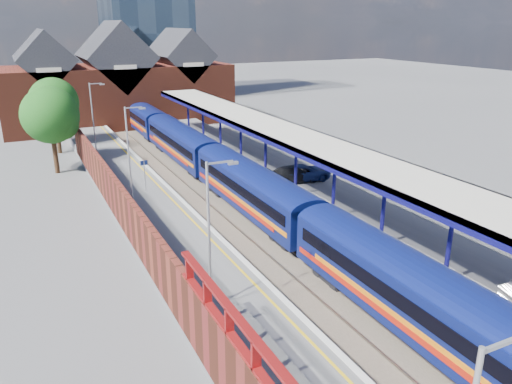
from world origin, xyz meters
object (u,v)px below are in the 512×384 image
platform_sign (145,170)px  lamp_post_b (212,228)px  lamp_post_c (130,149)px  lamp_post_d (94,114)px  parked_car_dark (294,174)px  parked_car_blue (304,173)px  train (212,161)px

platform_sign → lamp_post_b: bearing=-94.3°
lamp_post_c → platform_sign: lamp_post_c is taller
lamp_post_d → platform_sign: 14.25m
lamp_post_c → lamp_post_d: (0.00, 16.00, 0.00)m
lamp_post_c → parked_car_dark: size_ratio=1.51×
lamp_post_b → lamp_post_c: same height
lamp_post_c → platform_sign: bearing=55.7°
lamp_post_b → platform_sign: bearing=85.7°
parked_car_dark → parked_car_blue: parked_car_dark is taller
parked_car_blue → lamp_post_c: bearing=92.5°
lamp_post_c → parked_car_blue: lamp_post_c is taller
lamp_post_c → platform_sign: (1.36, 2.00, -2.30)m
train → parked_car_blue: 8.03m
platform_sign → lamp_post_d: bearing=95.6°
lamp_post_b → platform_sign: size_ratio=2.80×
lamp_post_c → parked_car_dark: (12.97, -1.03, -3.32)m
platform_sign → parked_car_dark: (11.61, -3.03, -1.02)m
train → lamp_post_c: (-7.86, -4.28, 2.87)m
lamp_post_b → parked_car_blue: size_ratio=1.47×
lamp_post_d → train: bearing=-56.2°
train → parked_car_dark: 7.39m
lamp_post_d → lamp_post_b: bearing=-90.0°
lamp_post_b → parked_car_blue: (13.94, 15.06, -3.33)m
lamp_post_d → parked_car_dark: bearing=-52.7°
train → parked_car_blue: size_ratio=13.86×
train → platform_sign: 6.91m
platform_sign → parked_car_dark: 12.04m
platform_sign → lamp_post_c: bearing=-124.3°
train → parked_car_dark: (5.12, -5.31, -0.45)m
parked_car_dark → lamp_post_b: bearing=139.5°
train → parked_car_blue: train is taller
train → parked_car_blue: (6.09, -5.21, -0.46)m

